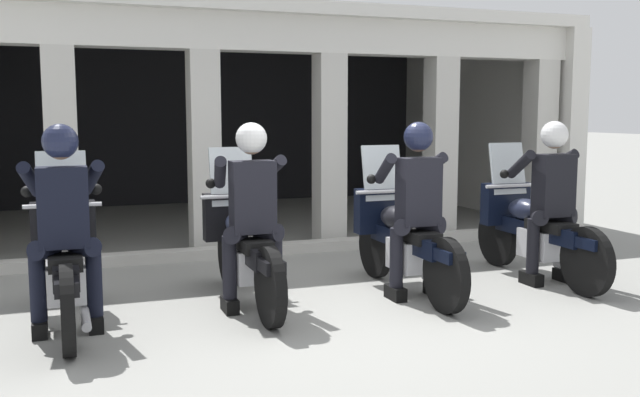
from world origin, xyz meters
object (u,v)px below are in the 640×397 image
(police_officer_center_left, at_px, (252,200))
(motorcycle_far_right, at_px, (532,228))
(motorcycle_center_right, at_px, (402,238))
(motorcycle_far_left, at_px, (65,261))
(police_officer_center_right, at_px, (417,195))
(police_officer_far_left, at_px, (63,211))
(motorcycle_center_left, at_px, (244,246))
(police_officer_far_right, at_px, (551,188))

(police_officer_center_left, relative_size, motorcycle_far_right, 0.78)
(motorcycle_center_right, bearing_deg, motorcycle_far_left, 176.48)
(motorcycle_far_right, bearing_deg, police_officer_center_right, -167.91)
(motorcycle_far_left, bearing_deg, police_officer_far_left, -100.13)
(motorcycle_far_left, distance_m, motorcycle_center_left, 1.49)
(police_officer_far_left, distance_m, police_officer_center_left, 1.49)
(motorcycle_far_left, bearing_deg, police_officer_center_left, -15.17)
(motorcycle_center_right, relative_size, police_officer_center_right, 1.29)
(motorcycle_center_left, bearing_deg, motorcycle_center_right, -8.67)
(police_officer_center_right, relative_size, police_officer_far_right, 1.00)
(police_officer_far_left, height_order, police_officer_center_left, same)
(motorcycle_far_right, bearing_deg, motorcycle_far_left, -179.34)
(police_officer_center_left, height_order, motorcycle_far_right, police_officer_center_left)
(motorcycle_far_left, xyz_separation_m, police_officer_center_right, (2.97, -0.26, 0.44))
(police_officer_far_right, bearing_deg, motorcycle_center_right, 170.47)
(motorcycle_far_right, relative_size, police_officer_far_right, 1.29)
(motorcycle_far_left, height_order, police_officer_far_left, police_officer_far_left)
(police_officer_far_left, relative_size, motorcycle_center_left, 0.78)
(motorcycle_center_right, bearing_deg, police_officer_far_left, -178.07)
(motorcycle_far_right, distance_m, police_officer_far_right, 0.52)
(police_officer_far_left, relative_size, motorcycle_far_right, 0.78)
(police_officer_far_right, bearing_deg, motorcycle_far_right, 89.54)
(motorcycle_center_right, distance_m, motorcycle_far_right, 1.48)
(police_officer_center_left, bearing_deg, motorcycle_center_left, 85.69)
(motorcycle_far_left, relative_size, motorcycle_center_right, 1.00)
(police_officer_center_right, bearing_deg, police_officer_center_left, 171.35)
(police_officer_center_right, relative_size, motorcycle_far_right, 0.78)
(motorcycle_far_right, height_order, police_officer_far_right, police_officer_far_right)
(motorcycle_far_left, xyz_separation_m, police_officer_center_left, (1.48, -0.14, 0.44))
(motorcycle_center_right, bearing_deg, police_officer_center_left, -177.74)
(motorcycle_far_left, bearing_deg, police_officer_center_right, -14.83)
(motorcycle_center_left, relative_size, police_officer_far_right, 1.29)
(police_officer_center_right, bearing_deg, police_officer_far_right, -2.49)
(police_officer_center_left, height_order, police_officer_center_right, same)
(motorcycle_far_right, bearing_deg, police_officer_far_right, -90.46)
(motorcycle_far_left, height_order, police_officer_center_right, police_officer_center_right)
(motorcycle_far_left, relative_size, police_officer_far_right, 1.29)
(police_officer_far_left, xyz_separation_m, police_officer_center_left, (1.48, 0.15, 0.00))
(police_officer_far_left, xyz_separation_m, police_officer_far_right, (4.45, 0.07, 0.00))
(police_officer_center_left, xyz_separation_m, police_officer_far_right, (2.97, -0.08, 0.00))
(motorcycle_center_left, distance_m, police_officer_center_left, 0.52)
(motorcycle_far_left, distance_m, police_officer_far_left, 0.52)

